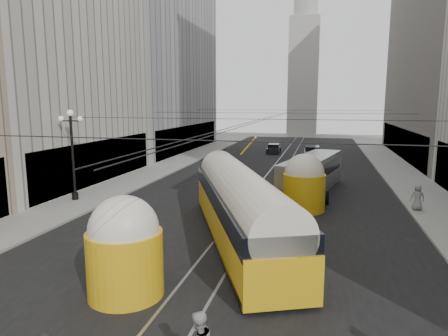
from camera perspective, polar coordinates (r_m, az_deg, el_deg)
The scene contains 14 objects.
road at distance 39.80m, azimuth 7.33°, elevation -0.86°, with size 20.00×85.00×0.02m, color black.
sidewalk_left at distance 46.02m, azimuth -7.14°, elevation 0.63°, with size 4.00×72.00×0.15m, color gray.
sidewalk_right at distance 43.64m, azimuth 23.74°, elevation -0.58°, with size 4.00×72.00×0.15m, color gray.
rail_left at distance 39.89m, azimuth 6.26°, elevation -0.81°, with size 0.12×85.00×0.04m, color gray.
rail_right at distance 39.72m, azimuth 8.41°, elevation -0.90°, with size 0.12×85.00×0.04m, color gray.
building_left_far at distance 60.10m, azimuth -10.56°, elevation 16.20°, with size 12.60×28.60×28.60m.
distant_tower at distance 86.89m, azimuth 11.35°, elevation 14.47°, with size 6.00×6.00×31.36m.
lamppost_left_mid at distance 29.96m, azimuth -20.84°, elevation 2.48°, with size 1.86×0.44×6.37m.
catenary at distance 38.17m, azimuth 7.52°, elevation 7.59°, with size 25.00×72.00×0.23m.
streetcar at distance 20.29m, azimuth 2.28°, elevation -5.38°, with size 8.49×16.20×3.81m.
city_bus at distance 32.13m, azimuth 12.44°, elevation -0.68°, with size 4.75×11.37×2.80m.
sedan_white_far at distance 51.94m, azimuth 12.48°, elevation 2.16°, with size 2.18×4.87×1.51m.
sedan_dark_far at distance 56.25m, azimuth 7.12°, elevation 2.74°, with size 1.76×4.07×1.27m.
pedestrian_sidewalk_right at distance 28.52m, azimuth 25.92°, elevation -3.77°, with size 0.83×0.51×1.71m, color gray.
Camera 1 is at (4.45, -6.42, 7.04)m, focal length 32.00 mm.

